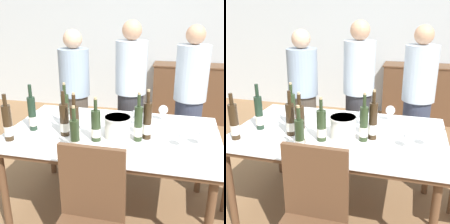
{
  "view_description": "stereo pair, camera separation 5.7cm",
  "coord_description": "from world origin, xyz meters",
  "views": [
    {
      "loc": [
        0.48,
        -2.07,
        1.72
      ],
      "look_at": [
        0.0,
        0.0,
        0.94
      ],
      "focal_mm": 45.0,
      "sensor_mm": 36.0,
      "label": 1
    },
    {
      "loc": [
        0.54,
        -2.06,
        1.72
      ],
      "look_at": [
        0.0,
        0.0,
        0.94
      ],
      "focal_mm": 45.0,
      "sensor_mm": 36.0,
      "label": 2
    }
  ],
  "objects": [
    {
      "name": "wine_bottle_6",
      "position": [
        -0.17,
        -0.42,
        0.88
      ],
      "size": [
        0.07,
        0.07,
        0.36
      ],
      "color": "#28381E",
      "rests_on": "dining_table"
    },
    {
      "name": "dining_table",
      "position": [
        0.0,
        0.0,
        0.69
      ],
      "size": [
        1.73,
        1.07,
        0.76
      ],
      "color": "brown",
      "rests_on": "ground_plane"
    },
    {
      "name": "chair_near_front",
      "position": [
        0.03,
        -0.76,
        0.54
      ],
      "size": [
        0.42,
        0.42,
        0.96
      ],
      "color": "brown",
      "rests_on": "ground_plane"
    },
    {
      "name": "wine_glass_2",
      "position": [
        0.71,
        -0.08,
        0.86
      ],
      "size": [
        0.08,
        0.08,
        0.14
      ],
      "color": "white",
      "rests_on": "dining_table"
    },
    {
      "name": "person_guest_left",
      "position": [
        0.02,
        0.82,
        0.82
      ],
      "size": [
        0.33,
        0.33,
        1.63
      ],
      "color": "#2D2D33",
      "rests_on": "ground_plane"
    },
    {
      "name": "wine_bottle_3",
      "position": [
        -0.66,
        -0.09,
        0.9
      ],
      "size": [
        0.07,
        0.07,
        0.39
      ],
      "color": "#1E3323",
      "rests_on": "dining_table"
    },
    {
      "name": "wine_bottle_1",
      "position": [
        -0.09,
        -0.17,
        0.88
      ],
      "size": [
        0.07,
        0.07,
        0.35
      ],
      "color": "#28381E",
      "rests_on": "dining_table"
    },
    {
      "name": "wine_bottle_4",
      "position": [
        0.23,
        -0.1,
        0.9
      ],
      "size": [
        0.07,
        0.07,
        0.39
      ],
      "color": "#28381E",
      "rests_on": "dining_table"
    },
    {
      "name": "person_guest_right",
      "position": [
        0.64,
        0.81,
        0.79
      ],
      "size": [
        0.33,
        0.33,
        1.59
      ],
      "color": "#383F56",
      "rests_on": "ground_plane"
    },
    {
      "name": "wine_bottle_2",
      "position": [
        -0.41,
        0.01,
        0.9
      ],
      "size": [
        0.07,
        0.07,
        0.4
      ],
      "color": "#28381E",
      "rests_on": "dining_table"
    },
    {
      "name": "wine_glass_3",
      "position": [
        0.57,
        -0.14,
        0.85
      ],
      "size": [
        0.08,
        0.08,
        0.14
      ],
      "color": "white",
      "rests_on": "dining_table"
    },
    {
      "name": "back_wall",
      "position": [
        0.0,
        2.78,
        1.4
      ],
      "size": [
        8.0,
        0.1,
        2.8
      ],
      "color": "silver",
      "rests_on": "ground_plane"
    },
    {
      "name": "wine_bottle_8",
      "position": [
        -0.22,
        -0.26,
        0.9
      ],
      "size": [
        0.07,
        0.07,
        0.4
      ],
      "color": "#332314",
      "rests_on": "dining_table"
    },
    {
      "name": "sideboard_cabinet",
      "position": [
        0.86,
        2.49,
        0.45
      ],
      "size": [
        1.49,
        0.46,
        0.91
      ],
      "color": "brown",
      "rests_on": "ground_plane"
    },
    {
      "name": "wine_glass_1",
      "position": [
        0.39,
        0.37,
        0.86
      ],
      "size": [
        0.09,
        0.09,
        0.14
      ],
      "color": "white",
      "rests_on": "dining_table"
    },
    {
      "name": "wine_bottle_7",
      "position": [
        -0.75,
        -0.32,
        0.9
      ],
      "size": [
        0.07,
        0.07,
        0.37
      ],
      "color": "#332314",
      "rests_on": "dining_table"
    },
    {
      "name": "wine_bottle_5",
      "position": [
        -0.36,
        -0.14,
        0.89
      ],
      "size": [
        0.07,
        0.07,
        0.37
      ],
      "color": "#332314",
      "rests_on": "dining_table"
    },
    {
      "name": "wine_glass_0",
      "position": [
        0.17,
        0.21,
        0.86
      ],
      "size": [
        0.08,
        0.08,
        0.14
      ],
      "color": "white",
      "rests_on": "dining_table"
    },
    {
      "name": "person_host",
      "position": [
        -0.6,
        0.77,
        0.76
      ],
      "size": [
        0.33,
        0.33,
        1.53
      ],
      "color": "#51473D",
      "rests_on": "ground_plane"
    },
    {
      "name": "wine_glass_5",
      "position": [
        -0.32,
        0.07,
        0.88
      ],
      "size": [
        0.08,
        0.08,
        0.16
      ],
      "color": "white",
      "rests_on": "dining_table"
    },
    {
      "name": "wine_glass_4",
      "position": [
        -0.39,
        0.14,
        0.85
      ],
      "size": [
        0.08,
        0.08,
        0.13
      ],
      "color": "white",
      "rests_on": "dining_table"
    },
    {
      "name": "ground_plane",
      "position": [
        0.0,
        0.0,
        0.0
      ],
      "size": [
        12.0,
        12.0,
        0.0
      ],
      "primitive_type": "plane",
      "color": "olive"
    },
    {
      "name": "wine_bottle_0",
      "position": [
        0.29,
        -0.04,
        0.9
      ],
      "size": [
        0.07,
        0.07,
        0.4
      ],
      "color": "#332314",
      "rests_on": "dining_table"
    },
    {
      "name": "ice_bucket",
      "position": [
        0.06,
        -0.08,
        0.85
      ],
      "size": [
        0.21,
        0.21,
        0.17
      ],
      "color": "white",
      "rests_on": "dining_table"
    }
  ]
}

